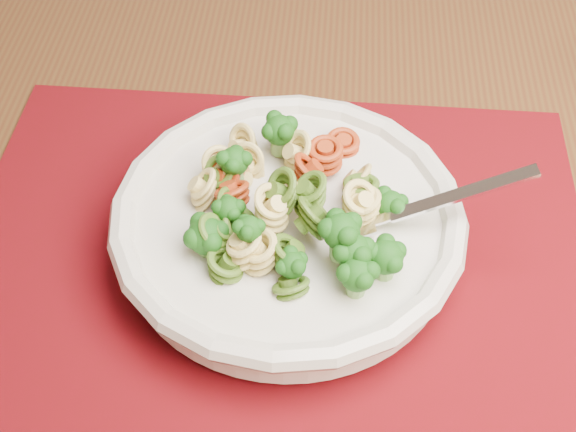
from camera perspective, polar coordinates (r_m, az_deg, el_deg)
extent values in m
cube|color=#4A2F14|center=(0.70, -1.05, 1.02)|extent=(1.66, 1.32, 0.04)
cube|color=#640410|center=(0.63, -1.09, -3.09)|extent=(0.59, 0.52, 0.00)
cylinder|color=beige|center=(0.63, 0.00, -2.11)|extent=(0.12, 0.12, 0.01)
cylinder|color=beige|center=(0.62, 0.00, -0.94)|extent=(0.25, 0.25, 0.03)
torus|color=beige|center=(0.61, 0.00, 0.04)|extent=(0.27, 0.27, 0.02)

